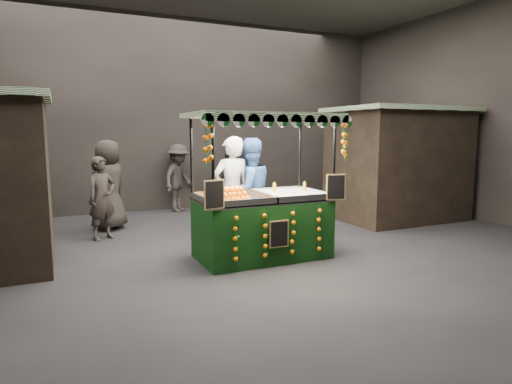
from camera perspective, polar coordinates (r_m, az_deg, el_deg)
name	(u,v)px	position (r m, az deg, el deg)	size (l,w,h in m)	color
ground	(252,255)	(7.29, -0.49, -8.34)	(12.00, 12.00, 0.00)	black
market_hall	(252,45)	(7.13, -0.52, 18.76)	(12.10, 10.10, 5.05)	black
neighbour_stall_right	(397,163)	(10.74, 18.03, 3.59)	(3.00, 2.20, 2.60)	black
juice_stall	(263,214)	(7.01, 0.99, -2.92)	(2.40, 1.41, 2.33)	black
vendor_grey	(232,192)	(7.72, -3.19, 0.02)	(0.74, 0.51, 1.96)	gray
vendor_blue	(249,192)	(7.84, -0.92, 0.04)	(1.05, 0.88, 1.93)	navy
shopper_0	(102,198)	(8.73, -19.59, -0.76)	(0.69, 0.62, 1.59)	#2A2522
shopper_1	(241,186)	(9.88, -1.97, 0.84)	(0.88, 0.73, 1.66)	#2D2725
shopper_2	(229,179)	(11.54, -3.51, 1.69)	(1.01, 0.75, 1.60)	#2B2623
shopper_3	(179,178)	(11.36, -10.15, 1.83)	(1.25, 1.25, 1.74)	#2D2524
shopper_4	(109,185)	(9.55, -18.74, 0.87)	(1.08, 1.07, 1.88)	#282420
shopper_5	(355,182)	(10.94, 12.94, 1.29)	(0.89, 1.60, 1.65)	black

